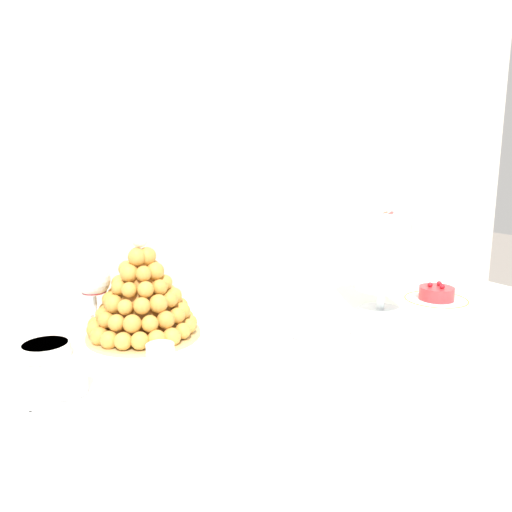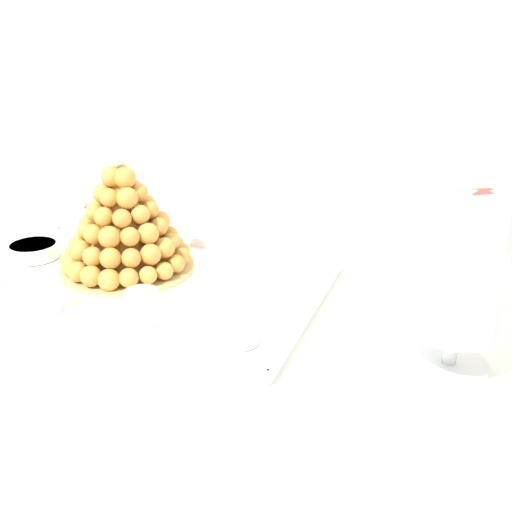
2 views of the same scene
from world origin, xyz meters
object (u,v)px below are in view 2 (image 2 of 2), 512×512
Objects in this scene: creme_brulee_ramekin at (33,250)px; croquembouche at (123,225)px; dessert_cup_mid_left at (44,297)px; dessert_cup_mid_right at (240,330)px; dessert_cup_centre at (142,310)px; macaron_goblet at (461,266)px; wine_glass at (96,196)px; serving_tray at (137,286)px.

croquembouche is at bearing 2.07° from creme_brulee_ramekin.
dessert_cup_mid_left is 0.96× the size of dessert_cup_mid_right.
dessert_cup_mid_left is 0.25m from creme_brulee_ramekin.
dessert_cup_mid_left is 0.33m from dessert_cup_mid_right.
dessert_cup_centre is (0.17, 0.01, 0.00)m from dessert_cup_mid_left.
macaron_goblet is 1.55× the size of wine_glass.
dessert_cup_centre is at bearing 3.70° from dessert_cup_mid_left.
croquembouche is at bearing 134.38° from serving_tray.
dessert_cup_mid_left is 0.20× the size of macaron_goblet.
dessert_cup_mid_left reaches higher than creme_brulee_ramekin.
dessert_cup_mid_right is at bearing 0.71° from dessert_cup_centre.
dessert_cup_centre is (0.09, -0.13, 0.03)m from serving_tray.
dessert_cup_centre is at bearing -55.88° from serving_tray.
serving_tray is 0.21m from wine_glass.
macaron_goblet reaches higher than creme_brulee_ramekin.
croquembouche reaches higher than dessert_cup_centre.
dessert_cup_centre is 0.22× the size of macaron_goblet.
dessert_cup_mid_left is (-0.09, -0.14, 0.03)m from serving_tray.
croquembouche is 0.36m from dessert_cup_mid_right.
wine_glass is at bearing 102.21° from dessert_cup_mid_left.
dessert_cup_centre is at bearing -45.87° from wine_glass.
serving_tray is 0.16m from dessert_cup_centre.
macaron_goblet is (0.45, 0.05, 0.12)m from dessert_cup_centre.
dessert_cup_mid_right is 0.32m from macaron_goblet.
croquembouche is 2.55× the size of creme_brulee_ramekin.
dessert_cup_mid_left is (-0.04, -0.19, -0.06)m from croquembouche.
creme_brulee_ramekin is (-0.50, 0.17, -0.01)m from dessert_cup_mid_right.
serving_tray is at bearing 58.86° from dessert_cup_mid_left.
dessert_cup_centre is 0.60× the size of creme_brulee_ramekin.
croquembouche reaches higher than dessert_cup_mid_right.
macaron_goblet reaches higher than dessert_cup_mid_right.
croquembouche is at bearing 127.33° from dessert_cup_centre.
dessert_cup_mid_left is 0.17m from dessert_cup_centre.
dessert_cup_mid_right is at bearing -30.85° from wine_glass.
serving_tray is at bearing 152.80° from dessert_cup_mid_right.
dessert_cup_mid_left is at bearing -47.47° from creme_brulee_ramekin.
macaron_goblet is 0.71m from wine_glass.
macaron_goblet is at bearing 5.67° from dessert_cup_mid_left.
wine_glass reaches higher than dessert_cup_mid_left.
dessert_cup_centre reaches higher than dessert_cup_mid_right.
croquembouche is 0.11m from wine_glass.
dessert_cup_centre is at bearing -173.58° from macaron_goblet.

